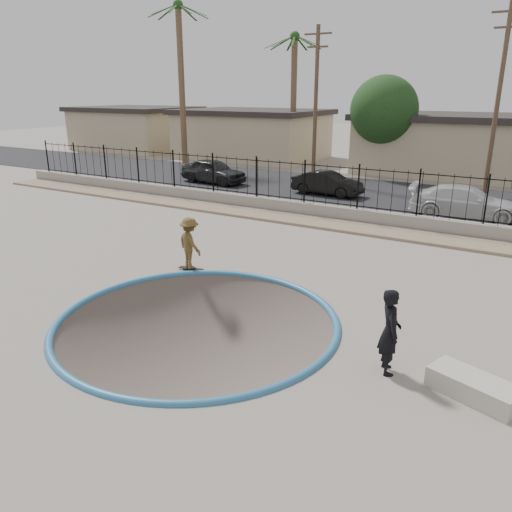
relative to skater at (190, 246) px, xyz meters
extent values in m
cube|color=gray|center=(2.41, 10.14, -1.91)|extent=(120.00, 120.00, 2.20)
torus|color=#2C6991|center=(2.41, -2.86, -0.81)|extent=(7.04, 7.04, 0.20)
cube|color=#A08569|center=(2.41, 7.34, -0.75)|extent=(42.00, 1.60, 0.11)
cube|color=gray|center=(2.41, 8.44, -0.51)|extent=(42.00, 0.45, 0.60)
cube|color=black|center=(2.41, 8.44, -0.09)|extent=(40.00, 0.04, 0.03)
cube|color=black|center=(2.41, 8.44, 1.49)|extent=(40.00, 0.04, 0.04)
cube|color=black|center=(2.41, 15.14, -0.79)|extent=(90.00, 8.00, 0.04)
cube|color=tan|center=(-25.59, 24.64, 0.94)|extent=(10.00, 8.00, 3.50)
cube|color=#2D2724|center=(-25.59, 24.64, 2.89)|extent=(10.60, 8.60, 0.40)
cube|color=tan|center=(-12.59, 24.64, 0.94)|extent=(11.00, 8.00, 3.50)
cube|color=#2D2724|center=(-12.59, 24.64, 2.89)|extent=(11.60, 8.60, 0.40)
cube|color=tan|center=(2.41, 24.64, 0.94)|extent=(10.00, 8.00, 3.50)
cube|color=#2D2724|center=(2.41, 24.64, 2.89)|extent=(10.60, 8.60, 0.40)
cylinder|color=brown|center=(-14.59, 18.14, 4.69)|extent=(0.44, 0.44, 11.00)
sphere|color=#204718|center=(-14.59, 18.14, 10.14)|extent=(0.70, 0.70, 0.70)
cylinder|color=brown|center=(-7.59, 22.14, 3.69)|extent=(0.44, 0.44, 9.00)
sphere|color=#204718|center=(-7.59, 22.14, 8.14)|extent=(0.70, 0.70, 0.70)
cylinder|color=#473323|center=(-3.59, 17.14, 3.69)|extent=(0.24, 0.24, 9.00)
cube|color=#473323|center=(-3.59, 17.14, 7.69)|extent=(1.70, 0.10, 0.10)
cube|color=#473323|center=(-3.59, 17.14, 6.99)|extent=(1.30, 0.10, 0.10)
cylinder|color=#473323|center=(6.41, 17.14, 3.94)|extent=(0.24, 0.24, 9.50)
cube|color=#473323|center=(6.41, 17.14, 8.19)|extent=(1.70, 0.10, 0.10)
cube|color=#473323|center=(6.41, 17.14, 7.49)|extent=(1.30, 0.10, 0.10)
cylinder|color=#473323|center=(-0.59, 21.14, 0.69)|extent=(0.34, 0.34, 3.00)
sphere|color=#143311|center=(-0.59, 21.14, 3.39)|extent=(4.32, 4.32, 4.32)
imported|color=olive|center=(0.00, 0.00, 0.00)|extent=(1.19, 0.94, 1.61)
cube|color=black|center=(0.00, 0.00, -0.75)|extent=(0.84, 0.31, 0.02)
cylinder|color=silver|center=(-0.26, -0.11, -0.78)|extent=(0.06, 0.04, 0.05)
cylinder|color=silver|center=(-0.28, 0.04, -0.78)|extent=(0.06, 0.04, 0.05)
cylinder|color=silver|center=(0.28, -0.04, -0.78)|extent=(0.06, 0.04, 0.05)
cylinder|color=silver|center=(0.26, 0.11, -0.78)|extent=(0.06, 0.04, 0.05)
imported|color=black|center=(7.09, -2.72, 0.08)|extent=(0.68, 0.77, 1.78)
cube|color=#B1AD9D|center=(8.73, -2.77, -0.61)|extent=(1.74, 1.18, 0.40)
imported|color=black|center=(-8.32, 12.99, -0.05)|extent=(4.37, 2.10, 1.44)
imported|color=black|center=(-0.94, 13.14, -0.15)|extent=(3.85, 1.50, 1.25)
imported|color=silver|center=(6.30, 11.54, -0.08)|extent=(4.96, 2.40, 1.39)
camera|label=1|loc=(9.34, -11.70, 4.63)|focal=35.00mm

